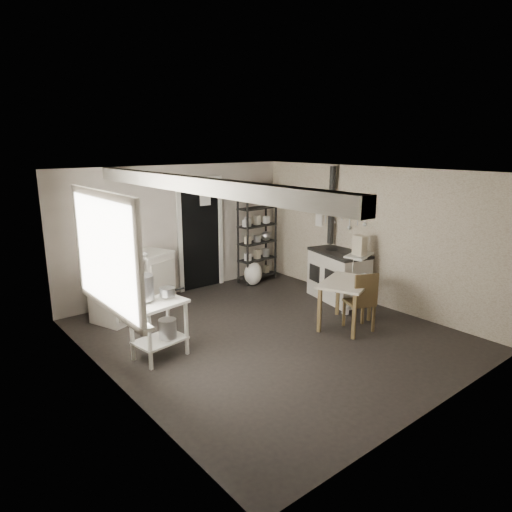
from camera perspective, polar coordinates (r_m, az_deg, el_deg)
floor at (r=6.63m, az=1.66°, el=-9.75°), size 5.00×5.00×0.00m
ceiling at (r=6.08m, az=1.82°, el=10.49°), size 5.00×5.00×0.00m
wall_back at (r=8.27m, az=-9.70°, el=3.19°), size 4.50×0.02×2.30m
wall_front at (r=4.75m, az=22.01°, el=-5.75°), size 4.50×0.02×2.30m
wall_left at (r=5.13m, az=-17.67°, el=-3.93°), size 0.02×5.00×2.30m
wall_right at (r=7.89m, az=14.20°, el=2.44°), size 0.02×5.00×2.30m
window at (r=5.23m, az=-18.46°, el=0.33°), size 0.12×1.76×1.28m
doorway at (r=8.50m, az=-6.92°, el=2.55°), size 0.96×0.10×2.08m
ceiling_beam at (r=5.38m, az=-8.00°, el=8.85°), size 0.18×5.00×0.18m
wallpaper_panel at (r=7.88m, az=14.16°, el=2.43°), size 0.01×5.00×2.30m
utensil_rail at (r=8.14m, az=10.73°, el=5.83°), size 0.06×1.20×0.44m
prep_table at (r=5.94m, az=-11.98°, el=-8.78°), size 0.72×0.56×0.75m
stockpot at (r=5.79m, az=-14.06°, el=-3.84°), size 0.35×0.35×0.31m
saucepan at (r=5.85m, az=-11.03°, el=-4.40°), size 0.26×0.26×0.11m
bucket at (r=5.94m, az=-10.99°, el=-8.90°), size 0.29×0.29×0.25m
base_cabinets at (r=7.52m, az=-15.05°, el=-3.59°), size 1.54×1.07×0.93m
mixing_bowl at (r=7.34m, az=-14.20°, el=0.04°), size 0.33×0.33×0.07m
counter_cup at (r=7.18m, az=-17.46°, el=-0.39°), size 0.14×0.14×0.09m
shelf_rack at (r=8.87m, az=0.14°, el=2.80°), size 0.82×0.37×1.68m
shelf_jar at (r=8.59m, az=-1.34°, el=5.26°), size 0.10×0.10×0.19m
storage_box_a at (r=8.58m, az=-1.39°, el=9.57°), size 0.35×0.32×0.20m
storage_box_b at (r=8.88m, az=0.84°, el=9.59°), size 0.37×0.36×0.19m
stove at (r=8.04m, az=10.27°, el=-2.36°), size 0.83×1.20×0.86m
stovepipe at (r=8.21m, az=9.43°, el=6.24°), size 0.14×0.14×1.42m
side_ledge at (r=7.81m, az=12.61°, el=-3.04°), size 0.64×0.46×0.89m
oats_box at (r=7.59m, az=12.81°, el=1.00°), size 0.16×0.23×0.32m
work_table at (r=6.91m, az=11.14°, el=-5.64°), size 1.09×0.93×0.69m
table_cup at (r=6.87m, az=13.37°, el=-2.10°), size 0.14×0.14×0.10m
chair at (r=6.81m, az=12.81°, el=-5.09°), size 0.49×0.50×0.89m
flour_sack at (r=8.76m, az=-0.35°, el=-2.12°), size 0.46×0.43×0.44m
floor_crock at (r=7.49m, az=11.13°, el=-6.55°), size 0.13×0.13×0.14m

